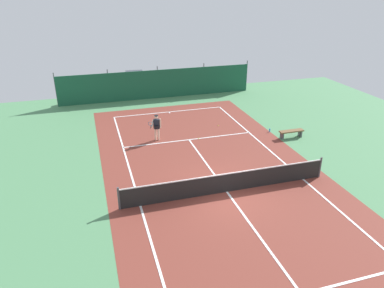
{
  "coord_description": "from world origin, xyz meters",
  "views": [
    {
      "loc": [
        -5.76,
        -13.52,
        9.09
      ],
      "look_at": [
        -0.57,
        3.83,
        0.9
      ],
      "focal_mm": 33.76,
      "sensor_mm": 36.0,
      "label": 1
    }
  ],
  "objects_px": {
    "tennis_net": "(227,182)",
    "tennis_player": "(157,126)",
    "courtside_bench": "(291,132)",
    "water_bottle": "(270,130)",
    "tennis_ball_midcourt": "(199,138)",
    "tennis_ball_near_player": "(218,125)",
    "parked_car": "(135,82)"
  },
  "relations": [
    {
      "from": "tennis_net",
      "to": "tennis_player",
      "type": "height_order",
      "value": "tennis_player"
    },
    {
      "from": "courtside_bench",
      "to": "water_bottle",
      "type": "xyz_separation_m",
      "value": [
        -0.84,
        1.24,
        -0.25
      ]
    },
    {
      "from": "tennis_net",
      "to": "courtside_bench",
      "type": "xyz_separation_m",
      "value": [
        6.31,
        4.89,
        -0.14
      ]
    },
    {
      "from": "tennis_ball_midcourt",
      "to": "courtside_bench",
      "type": "relative_size",
      "value": 0.04
    },
    {
      "from": "tennis_ball_near_player",
      "to": "tennis_player",
      "type": "bearing_deg",
      "value": -165.55
    },
    {
      "from": "tennis_net",
      "to": "water_bottle",
      "type": "xyz_separation_m",
      "value": [
        5.47,
        6.13,
        -0.39
      ]
    },
    {
      "from": "tennis_net",
      "to": "courtside_bench",
      "type": "distance_m",
      "value": 7.98
    },
    {
      "from": "tennis_player",
      "to": "tennis_ball_midcourt",
      "type": "height_order",
      "value": "tennis_player"
    },
    {
      "from": "tennis_player",
      "to": "parked_car",
      "type": "distance_m",
      "value": 11.56
    },
    {
      "from": "parked_car",
      "to": "courtside_bench",
      "type": "distance_m",
      "value": 15.71
    },
    {
      "from": "tennis_ball_near_player",
      "to": "water_bottle",
      "type": "distance_m",
      "value": 3.5
    },
    {
      "from": "tennis_ball_midcourt",
      "to": "tennis_net",
      "type": "bearing_deg",
      "value": -95.6
    },
    {
      "from": "tennis_player",
      "to": "tennis_ball_midcourt",
      "type": "bearing_deg",
      "value": -169.64
    },
    {
      "from": "tennis_ball_near_player",
      "to": "tennis_ball_midcourt",
      "type": "xyz_separation_m",
      "value": [
        -1.97,
        -1.75,
        0.0
      ]
    },
    {
      "from": "courtside_bench",
      "to": "water_bottle",
      "type": "distance_m",
      "value": 1.52
    },
    {
      "from": "tennis_net",
      "to": "tennis_ball_near_player",
      "type": "distance_m",
      "value": 8.53
    },
    {
      "from": "courtside_bench",
      "to": "tennis_player",
      "type": "bearing_deg",
      "value": 165.9
    },
    {
      "from": "tennis_player",
      "to": "tennis_ball_midcourt",
      "type": "xyz_separation_m",
      "value": [
        2.55,
        -0.58,
        -0.93
      ]
    },
    {
      "from": "tennis_player",
      "to": "courtside_bench",
      "type": "height_order",
      "value": "tennis_player"
    },
    {
      "from": "tennis_player",
      "to": "courtside_bench",
      "type": "relative_size",
      "value": 1.03
    },
    {
      "from": "tennis_net",
      "to": "tennis_ball_midcourt",
      "type": "distance_m",
      "value": 6.42
    },
    {
      "from": "water_bottle",
      "to": "tennis_ball_near_player",
      "type": "bearing_deg",
      "value": 145.38
    },
    {
      "from": "parked_car",
      "to": "tennis_player",
      "type": "bearing_deg",
      "value": 90.53
    },
    {
      "from": "parked_car",
      "to": "courtside_bench",
      "type": "xyz_separation_m",
      "value": [
        7.82,
        -13.62,
        -0.46
      ]
    },
    {
      "from": "tennis_player",
      "to": "water_bottle",
      "type": "distance_m",
      "value": 7.48
    },
    {
      "from": "tennis_net",
      "to": "tennis_ball_near_player",
      "type": "height_order",
      "value": "tennis_net"
    },
    {
      "from": "parked_car",
      "to": "courtside_bench",
      "type": "height_order",
      "value": "parked_car"
    },
    {
      "from": "parked_car",
      "to": "courtside_bench",
      "type": "bearing_deg",
      "value": 122.43
    },
    {
      "from": "tennis_player",
      "to": "tennis_ball_midcourt",
      "type": "relative_size",
      "value": 24.85
    },
    {
      "from": "parked_car",
      "to": "water_bottle",
      "type": "distance_m",
      "value": 14.23
    },
    {
      "from": "tennis_net",
      "to": "water_bottle",
      "type": "distance_m",
      "value": 8.22
    },
    {
      "from": "tennis_player",
      "to": "water_bottle",
      "type": "bearing_deg",
      "value": -163.08
    }
  ]
}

